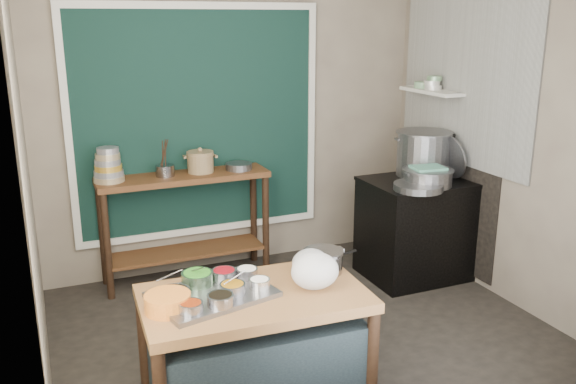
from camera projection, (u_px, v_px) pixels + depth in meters
name	position (u px, v px, depth m)	size (l,w,h in m)	color
floor	(304.00, 332.00, 4.51)	(3.50, 3.00, 0.02)	#2B2621
back_wall	(235.00, 114.00, 5.46)	(3.50, 0.02, 2.80)	gray
left_wall	(24.00, 169.00, 3.46)	(0.02, 3.00, 2.80)	gray
right_wall	(509.00, 128.00, 4.78)	(0.02, 3.00, 2.80)	gray
curtain_panel	(198.00, 123.00, 5.30)	(2.10, 0.02, 1.90)	black
curtain_frame	(199.00, 123.00, 5.30)	(2.22, 0.03, 2.02)	beige
tile_panel	(465.00, 65.00, 5.14)	(0.02, 1.70, 1.70)	#B2B2AA
soot_patch	(448.00, 192.00, 5.54)	(0.01, 1.30, 1.30)	black
wall_shelf	(432.00, 91.00, 5.43)	(0.22, 0.70, 0.03)	beige
prep_table	(255.00, 353.00, 3.49)	(1.25, 0.72, 0.75)	brown
back_counter	(186.00, 227.00, 5.30)	(1.45, 0.40, 0.95)	#563018
stove_block	(417.00, 230.00, 5.38)	(0.90, 0.68, 0.85)	black
stove_top	(420.00, 182.00, 5.26)	(0.92, 0.69, 0.03)	black
condiment_tray	(212.00, 294.00, 3.35)	(0.63, 0.45, 0.03)	gray
condiment_bowls	(213.00, 286.00, 3.34)	(0.61, 0.47, 0.07)	gray
yellow_basin	(168.00, 302.00, 3.18)	(0.24, 0.24, 0.09)	orange
saucepan	(323.00, 261.00, 3.66)	(0.25, 0.25, 0.14)	gray
plastic_bag_a	(315.00, 271.00, 3.43)	(0.28, 0.24, 0.21)	white
plastic_bag_b	(310.00, 263.00, 3.61)	(0.22, 0.19, 0.17)	white
bowl_stack	(109.00, 167.00, 4.92)	(0.25, 0.25, 0.28)	tan
utensil_cup	(165.00, 171.00, 5.10)	(0.16, 0.16, 0.10)	gray
ceramic_crock	(200.00, 163.00, 5.22)	(0.24, 0.24, 0.16)	olive
wide_bowl	(239.00, 166.00, 5.33)	(0.23, 0.23, 0.06)	gray
stock_pot	(423.00, 153.00, 5.38)	(0.50, 0.50, 0.39)	gray
pot_lid	(450.00, 157.00, 5.28)	(0.39, 0.39, 0.02)	gray
steamer	(428.00, 177.00, 5.08)	(0.44, 0.44, 0.14)	gray
green_cloth	(428.00, 168.00, 5.06)	(0.26, 0.20, 0.02)	#599D78
shallow_pan	(418.00, 187.00, 4.95)	(0.40, 0.40, 0.05)	gray
shelf_bowl_stack	(433.00, 83.00, 5.40)	(0.15, 0.15, 0.12)	silver
shelf_bowl_green	(423.00, 85.00, 5.54)	(0.16, 0.16, 0.06)	gray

